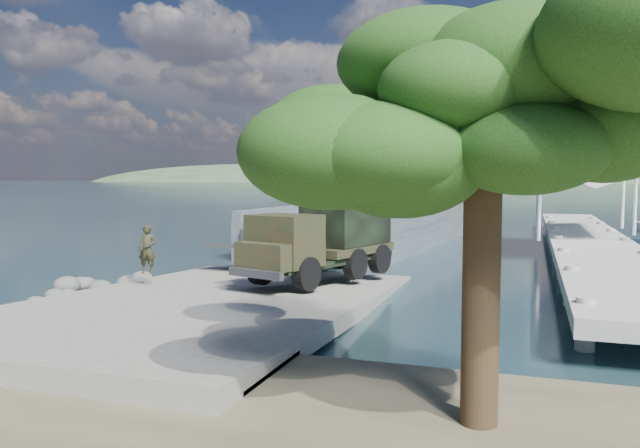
{
  "coord_description": "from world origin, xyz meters",
  "views": [
    {
      "loc": [
        10.0,
        -19.28,
        4.49
      ],
      "look_at": [
        1.42,
        6.0,
        2.49
      ],
      "focal_mm": 35.0,
      "sensor_mm": 36.0,
      "label": 1
    }
  ],
  "objects": [
    {
      "name": "ground",
      "position": [
        0.0,
        0.0,
        0.0
      ],
      "size": [
        1400.0,
        1400.0,
        0.0
      ],
      "primitive_type": "plane",
      "color": "#18353B",
      "rests_on": "ground"
    },
    {
      "name": "boat_ramp",
      "position": [
        0.0,
        -1.0,
        0.25
      ],
      "size": [
        10.0,
        18.0,
        0.5
      ],
      "primitive_type": "cube",
      "color": "slate",
      "rests_on": "ground"
    },
    {
      "name": "shoreline_rocks",
      "position": [
        -6.2,
        0.5,
        0.0
      ],
      "size": [
        3.2,
        5.6,
        0.9
      ],
      "primitive_type": null,
      "color": "#5B5B59",
      "rests_on": "ground"
    },
    {
      "name": "distant_headlands",
      "position": [
        50.0,
        560.0,
        0.0
      ],
      "size": [
        1000.0,
        240.0,
        48.0
      ],
      "primitive_type": null,
      "color": "#2F4A2E",
      "rests_on": "ground"
    },
    {
      "name": "pier",
      "position": [
        13.0,
        18.77,
        1.6
      ],
      "size": [
        6.4,
        44.0,
        6.1
      ],
      "color": "#A4A59B",
      "rests_on": "ground"
    },
    {
      "name": "landing_craft",
      "position": [
        0.22,
        23.87,
        0.79
      ],
      "size": [
        10.83,
        32.98,
        9.64
      ],
      "rotation": [
        0.0,
        0.0,
        -0.09
      ],
      "color": "#41474D",
      "rests_on": "ground"
    },
    {
      "name": "military_truck",
      "position": [
        2.36,
        4.07,
        2.28
      ],
      "size": [
        4.49,
        8.03,
        3.58
      ],
      "rotation": [
        0.0,
        0.0,
        -0.3
      ],
      "color": "black",
      "rests_on": "boat_ramp"
    },
    {
      "name": "soldier",
      "position": [
        -3.59,
        0.59,
        1.42
      ],
      "size": [
        0.75,
        0.58,
        1.83
      ],
      "primitive_type": "imported",
      "rotation": [
        0.0,
        0.0,
        0.23
      ],
      "color": "#1C2F1A",
      "rests_on": "boat_ramp"
    },
    {
      "name": "overhang_tree",
      "position": [
        8.73,
        -8.41,
        5.68
      ],
      "size": [
        7.81,
        7.2,
        7.09
      ],
      "color": "#312213",
      "rests_on": "ground"
    }
  ]
}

